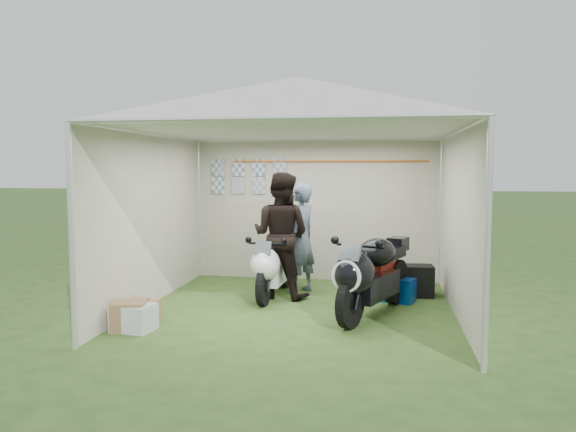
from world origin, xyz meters
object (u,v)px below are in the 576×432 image
object	(u,v)px
canopy_tent	(298,111)
motorcycle_black	(371,273)
motorcycle_white	(273,263)
person_dark_jacket	(281,235)
crate_0	(134,318)
crate_1	(130,315)
crate_2	(130,321)
crate_3	(140,312)
person_blue_jacket	(300,238)
paddock_stand	(398,290)
equipment_box	(417,281)

from	to	relation	value
canopy_tent	motorcycle_black	world-z (taller)	canopy_tent
motorcycle_white	motorcycle_black	size ratio (longest dim) A/B	0.92
motorcycle_white	person_dark_jacket	distance (m)	0.42
motorcycle_white	crate_0	world-z (taller)	motorcycle_white
person_dark_jacket	crate_1	xyz separation A→B (m)	(-1.41, -1.89, -0.73)
motorcycle_white	person_dark_jacket	bearing A→B (deg)	16.82
canopy_tent	crate_0	xyz separation A→B (m)	(-1.69, -1.32, -2.43)
crate_2	crate_3	bearing A→B (deg)	90.00
crate_0	person_blue_jacket	bearing A→B (deg)	54.98
person_dark_jacket	paddock_stand	bearing A→B (deg)	-165.08
canopy_tent	crate_3	distance (m)	3.17
motorcycle_white	paddock_stand	size ratio (longest dim) A/B	4.01
motorcycle_black	equipment_box	world-z (taller)	motorcycle_black
crate_0	crate_2	world-z (taller)	crate_0
crate_0	crate_1	bearing A→B (deg)	155.63
motorcycle_black	equipment_box	bearing A→B (deg)	85.45
motorcycle_white	person_blue_jacket	size ratio (longest dim) A/B	1.09
crate_1	crate_3	xyz separation A→B (m)	(0.00, 0.27, -0.03)
motorcycle_black	crate_2	world-z (taller)	motorcycle_black
crate_0	crate_3	size ratio (longest dim) A/B	1.10
equipment_box	crate_3	size ratio (longest dim) A/B	1.10
crate_0	crate_2	bearing A→B (deg)	158.89
paddock_stand	crate_3	bearing A→B (deg)	-152.47
paddock_stand	equipment_box	distance (m)	0.50
motorcycle_white	equipment_box	world-z (taller)	motorcycle_white
crate_1	crate_3	size ratio (longest dim) A/B	0.90
person_dark_jacket	crate_3	bearing A→B (deg)	64.51
equipment_box	paddock_stand	bearing A→B (deg)	-125.34
crate_3	crate_2	bearing A→B (deg)	-90.00
person_dark_jacket	crate_2	xyz separation A→B (m)	(-1.41, -1.89, -0.79)
crate_3	person_blue_jacket	bearing A→B (deg)	50.08
paddock_stand	equipment_box	xyz separation A→B (m)	(0.28, 0.40, 0.06)
motorcycle_white	crate_1	bearing A→B (deg)	-121.93
person_dark_jacket	crate_0	bearing A→B (deg)	70.38
equipment_box	crate_1	distance (m)	4.04
person_dark_jacket	equipment_box	xyz separation A→B (m)	(1.93, 0.38, -0.67)
paddock_stand	person_blue_jacket	size ratio (longest dim) A/B	0.27
canopy_tent	crate_1	world-z (taller)	canopy_tent
motorcycle_white	person_blue_jacket	bearing A→B (deg)	51.18
motorcycle_white	crate_1	size ratio (longest dim) A/B	4.81
crate_1	crate_2	xyz separation A→B (m)	(0.00, -0.00, -0.06)
crate_0	crate_1	world-z (taller)	crate_1
paddock_stand	crate_3	xyz separation A→B (m)	(-3.06, -1.59, -0.03)
paddock_stand	crate_2	bearing A→B (deg)	-148.55
motorcycle_black	crate_2	xyz separation A→B (m)	(-2.71, -1.02, -0.45)
canopy_tent	motorcycle_white	distance (m)	2.21
crate_2	motorcycle_black	bearing A→B (deg)	20.59
person_blue_jacket	equipment_box	xyz separation A→B (m)	(1.70, 0.03, -0.59)
motorcycle_black	crate_2	distance (m)	2.93
motorcycle_black	crate_2	size ratio (longest dim) A/B	6.79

